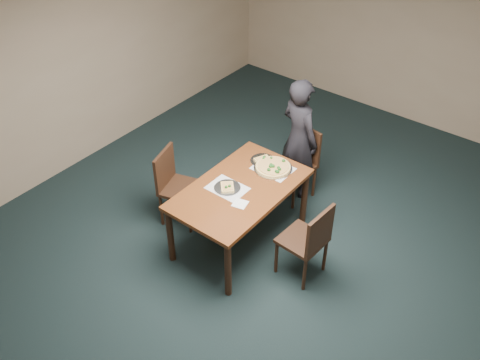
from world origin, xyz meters
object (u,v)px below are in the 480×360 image
Objects in this scene: chair_far at (299,159)px; chair_right at (309,239)px; dining_table at (240,194)px; chair_left at (175,182)px; diner at (299,138)px; pizza_pan at (273,167)px; slice_plate_far at (263,160)px; slice_plate_near at (227,187)px.

chair_right is (0.83, -1.09, 0.00)m from chair_far.
chair_far reaches higher than dining_table.
diner is at bearing -48.72° from chair_left.
chair_left is 2.14× the size of pizza_pan.
pizza_pan is (0.05, -0.62, 0.26)m from chair_far.
chair_right is at bearing 0.75° from dining_table.
dining_table is 1.65× the size of chair_left.
diner reaches higher than slice_plate_far.
diner is at bearing 86.15° from slice_plate_near.
dining_table is at bearing -85.63° from chair_right.
slice_plate_far is at bearing -92.25° from chair_far.
pizza_pan reaches higher than slice_plate_near.
chair_right reaches higher than pizza_pan.
chair_left is at bearing -136.82° from slice_plate_far.
chair_right is 1.00m from slice_plate_near.
pizza_pan is at bearing 72.67° from slice_plate_near.
pizza_pan is at bearing -71.75° from chair_left.
chair_far is at bearing -51.16° from chair_left.
chair_far is 0.64m from slice_plate_far.
slice_plate_near is (-0.96, -0.10, 0.25)m from chair_right.
chair_left is 1.14m from pizza_pan.
diner is 5.47× the size of slice_plate_far.
slice_plate_near is at bearing -135.94° from dining_table.
diner is 3.60× the size of pizza_pan.
chair_left is at bearing -113.93° from chair_far.
chair_far is 2.14× the size of pizza_pan.
chair_far and chair_left have the same top height.
diner reaches higher than chair_right.
chair_right is 1.12m from slice_plate_far.
pizza_pan is 0.60m from slice_plate_near.
pizza_pan reaches higher than dining_table.
chair_left is at bearing -175.13° from slice_plate_near.
chair_far is 0.68m from pizza_pan.
chair_far is 1.00× the size of chair_left.
diner is 0.62m from slice_plate_far.
chair_far is 3.25× the size of slice_plate_near.
pizza_pan is (0.10, -0.67, 0.01)m from diner.
chair_left is at bearing -144.86° from pizza_pan.
pizza_pan is 1.52× the size of slice_plate_far.
chair_right is at bearing 6.16° from slice_plate_near.
chair_left is 0.77m from slice_plate_near.
chair_right is 0.95m from pizza_pan.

